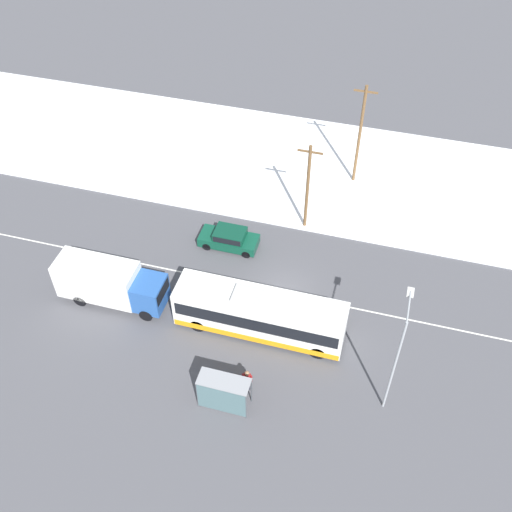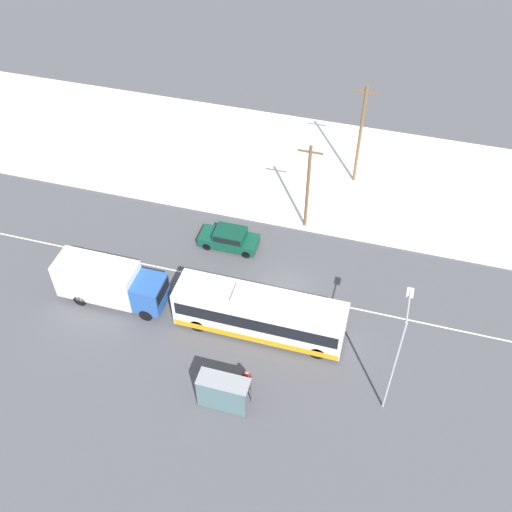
# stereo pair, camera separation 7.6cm
# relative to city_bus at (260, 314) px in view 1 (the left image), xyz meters

# --- Properties ---
(ground_plane) EXTENTS (120.00, 120.00, 0.00)m
(ground_plane) POSITION_rel_city_bus_xyz_m (0.72, 3.40, -1.57)
(ground_plane) COLOR #4C4C51
(snow_lot) EXTENTS (80.00, 15.08, 0.12)m
(snow_lot) POSITION_rel_city_bus_xyz_m (0.72, 17.52, -1.51)
(snow_lot) COLOR white
(snow_lot) RESTS_ON ground_plane
(lane_marking_center) EXTENTS (60.00, 0.12, 0.00)m
(lane_marking_center) POSITION_rel_city_bus_xyz_m (0.72, 3.40, -1.56)
(lane_marking_center) COLOR silver
(lane_marking_center) RESTS_ON ground_plane
(city_bus) EXTENTS (10.88, 2.57, 3.20)m
(city_bus) POSITION_rel_city_bus_xyz_m (0.00, 0.00, 0.00)
(city_bus) COLOR white
(city_bus) RESTS_ON ground_plane
(box_truck) EXTENTS (7.34, 2.30, 3.14)m
(box_truck) POSITION_rel_city_bus_xyz_m (-10.28, -0.22, 0.17)
(box_truck) COLOR silver
(box_truck) RESTS_ON ground_plane
(sedan_car) EXTENTS (4.31, 1.80, 1.52)m
(sedan_car) POSITION_rel_city_bus_xyz_m (-4.19, 6.85, -0.74)
(sedan_car) COLOR #0F4733
(sedan_car) RESTS_ON ground_plane
(pedestrian_at_stop) EXTENTS (0.63, 0.28, 1.76)m
(pedestrian_at_stop) POSITION_rel_city_bus_xyz_m (0.46, -4.49, -0.48)
(pedestrian_at_stop) COLOR #23232D
(pedestrian_at_stop) RESTS_ON ground_plane
(bus_shelter) EXTENTS (2.99, 1.20, 2.40)m
(bus_shelter) POSITION_rel_city_bus_xyz_m (-0.50, -6.10, 0.11)
(bus_shelter) COLOR gray
(bus_shelter) RESTS_ON ground_plane
(streetlamp) EXTENTS (0.36, 2.60, 7.85)m
(streetlamp) POSITION_rel_city_bus_xyz_m (8.45, -2.99, 3.36)
(streetlamp) COLOR #9EA3A8
(streetlamp) RESTS_ON ground_plane
(utility_pole_roadside) EXTENTS (1.80, 0.24, 7.40)m
(utility_pole_roadside) POSITION_rel_city_bus_xyz_m (0.69, 10.49, 2.32)
(utility_pole_roadside) COLOR brown
(utility_pole_roadside) RESTS_ON ground_plane
(utility_pole_snowlot) EXTENTS (1.80, 0.24, 8.79)m
(utility_pole_snowlot) POSITION_rel_city_bus_xyz_m (3.39, 17.03, 3.02)
(utility_pole_snowlot) COLOR brown
(utility_pole_snowlot) RESTS_ON ground_plane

